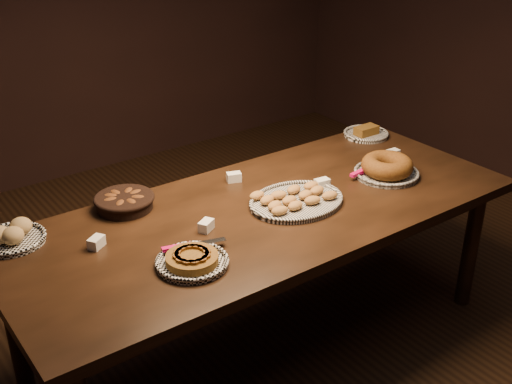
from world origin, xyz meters
TOP-DOWN VIEW (x-y plane):
  - ground at (0.00, 0.00)m, footprint 5.00×5.00m
  - buffet_table at (0.00, 0.00)m, footprint 2.40×1.00m
  - apple_tart_plate at (-0.51, -0.21)m, footprint 0.34×0.29m
  - madeleine_platter at (0.15, -0.04)m, footprint 0.46×0.37m
  - bundt_cake_plate at (0.71, -0.07)m, footprint 0.36×0.33m
  - croissant_basket at (-0.51, 0.38)m, footprint 0.31×0.31m
  - bread_roll_plate at (-1.02, 0.38)m, footprint 0.28×0.28m
  - loaf_plate at (1.02, 0.38)m, footprint 0.26×0.26m
  - tent_cards at (0.05, 0.11)m, footprint 1.74×0.41m

SIDE VIEW (x-z plane):
  - ground at x=0.00m, z-range 0.00..0.00m
  - buffet_table at x=0.00m, z-range 0.30..1.05m
  - loaf_plate at x=1.02m, z-range 0.74..0.80m
  - madeleine_platter at x=0.15m, z-range 0.74..0.79m
  - apple_tart_plate at x=-0.51m, z-range 0.74..0.80m
  - tent_cards at x=0.05m, z-range 0.75..0.79m
  - bread_roll_plate at x=-1.02m, z-range 0.74..0.82m
  - croissant_basket at x=-0.51m, z-range 0.76..0.82m
  - bundt_cake_plate at x=0.71m, z-range 0.74..0.84m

